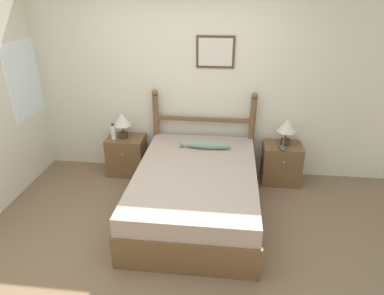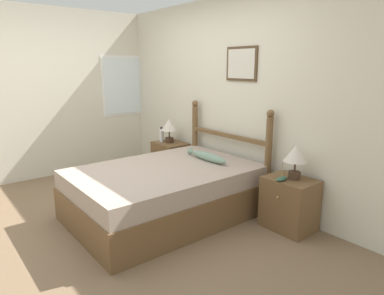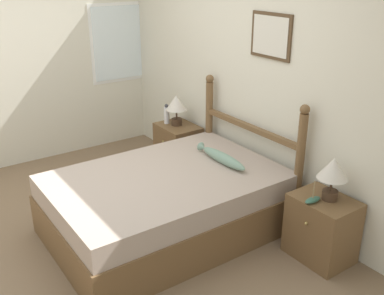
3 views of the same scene
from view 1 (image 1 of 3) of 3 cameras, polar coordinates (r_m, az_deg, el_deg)
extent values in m
plane|color=#7A6047|center=(3.79, -4.22, -15.85)|extent=(16.00, 16.00, 0.00)
cube|color=beige|center=(4.71, -0.88, 10.49)|extent=(6.40, 0.06, 2.55)
cube|color=#4C3823|center=(4.54, 3.93, 15.59)|extent=(0.49, 0.02, 0.41)
cube|color=beige|center=(4.53, 3.92, 15.57)|extent=(0.43, 0.01, 0.35)
cube|color=white|center=(5.18, -25.31, 10.40)|extent=(0.01, 1.03, 1.02)
cube|color=white|center=(5.18, -25.23, 10.40)|extent=(0.01, 0.95, 0.94)
cube|color=brown|center=(4.14, 0.67, -8.48)|extent=(1.41, 2.05, 0.37)
cube|color=tan|center=(3.98, 0.69, -5.06)|extent=(1.37, 2.01, 0.20)
cylinder|color=brown|center=(4.91, -5.89, 2.26)|extent=(0.08, 0.08, 1.14)
sphere|color=brown|center=(4.70, -6.22, 9.08)|extent=(0.09, 0.09, 0.09)
cylinder|color=brown|center=(4.81, 9.84, 1.53)|extent=(0.08, 0.08, 1.14)
sphere|color=brown|center=(4.60, 10.40, 8.45)|extent=(0.09, 0.09, 0.09)
cube|color=brown|center=(4.72, 1.94, 4.71)|extent=(1.33, 0.06, 0.05)
cube|color=brown|center=(5.01, -10.79, -1.27)|extent=(0.51, 0.39, 0.55)
sphere|color=tan|center=(4.78, -11.60, -1.08)|extent=(0.02, 0.02, 0.02)
cube|color=brown|center=(4.86, 14.61, -2.56)|extent=(0.51, 0.39, 0.55)
sphere|color=tan|center=(4.62, 15.08, -2.44)|extent=(0.02, 0.02, 0.02)
cylinder|color=#422D1E|center=(4.89, -11.35, 2.05)|extent=(0.13, 0.13, 0.08)
cylinder|color=#422D1E|center=(4.85, -11.45, 3.07)|extent=(0.02, 0.02, 0.11)
cone|color=beige|center=(4.80, -11.59, 4.65)|extent=(0.25, 0.25, 0.18)
cylinder|color=#422D1E|center=(4.75, 15.22, 0.93)|extent=(0.13, 0.13, 0.08)
cylinder|color=#422D1E|center=(4.71, 15.35, 1.97)|extent=(0.02, 0.02, 0.11)
cone|color=beige|center=(4.66, 15.55, 3.58)|extent=(0.25, 0.25, 0.18)
cylinder|color=white|center=(4.85, -12.98, 2.47)|extent=(0.07, 0.07, 0.20)
sphere|color=#333338|center=(4.80, -13.11, 3.76)|extent=(0.04, 0.04, 0.04)
ellipsoid|color=#386651|center=(4.62, 14.87, -0.03)|extent=(0.07, 0.16, 0.04)
cylinder|color=#997F56|center=(4.58, 15.00, 1.02)|extent=(0.01, 0.01, 0.15)
ellipsoid|color=gray|center=(4.42, 2.68, 0.39)|extent=(0.61, 0.11, 0.10)
cone|color=gray|center=(4.45, -1.57, 0.60)|extent=(0.06, 0.09, 0.09)
camera|label=2|loc=(3.15, 66.11, -5.07)|focal=32.00mm
camera|label=3|loc=(3.15, 68.00, 6.56)|focal=42.00mm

